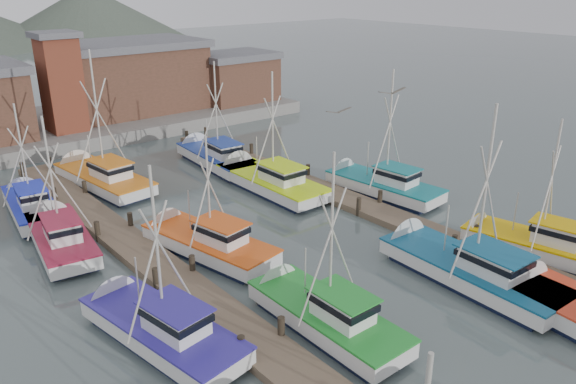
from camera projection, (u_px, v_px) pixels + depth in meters
ground at (348, 277)px, 28.17m from camera, size 260.00×260.00×0.00m
dock_left at (185, 287)px, 26.80m from camera, size 2.30×46.00×1.50m
dock_right at (380, 213)px, 35.18m from camera, size 2.30×46.00×1.50m
quay at (75, 125)px, 54.41m from camera, size 44.00×16.00×1.20m
shed_center at (128, 76)px, 56.53m from camera, size 14.84×9.54×6.90m
shed_right at (235, 76)px, 61.28m from camera, size 8.48×6.36×5.20m
lookout_tower at (61, 82)px, 48.57m from camera, size 3.60×3.60×8.50m
boat_4 at (319, 312)px, 24.00m from camera, size 3.45×8.37×8.66m
boat_5 at (461, 266)px, 27.78m from camera, size 4.01×10.05×9.89m
boat_6 at (155, 326)px, 23.07m from camera, size 3.92×8.93×8.48m
boat_7 at (527, 243)px, 30.20m from camera, size 3.88×8.35×8.23m
boat_8 at (203, 241)px, 30.38m from camera, size 4.21×8.98×7.43m
boat_9 at (266, 180)px, 39.49m from camera, size 3.79×9.91×9.25m
boat_10 at (59, 235)px, 31.09m from camera, size 3.75×8.71×8.24m
boat_11 at (378, 184)px, 38.73m from camera, size 3.78×9.02×9.37m
boat_12 at (100, 177)px, 40.09m from camera, size 4.19×9.94×10.52m
boat_13 at (214, 156)px, 44.67m from camera, size 3.65×9.48×9.01m
boat_14 at (30, 204)px, 35.30m from camera, size 3.35×8.15×7.80m
gull_near at (392, 92)px, 22.56m from camera, size 1.54×0.61×0.24m
gull_far at (339, 111)px, 26.82m from camera, size 1.55×0.63×0.24m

